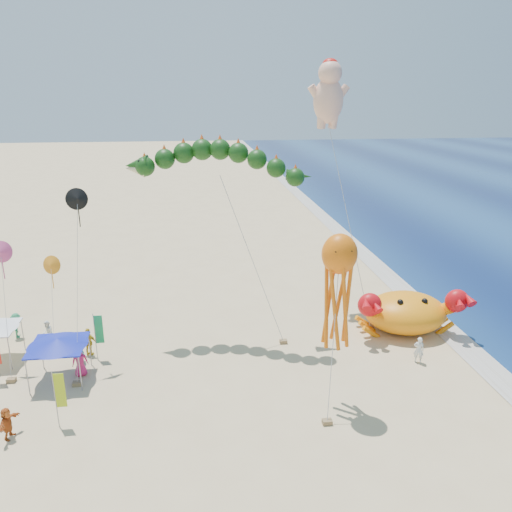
{
  "coord_description": "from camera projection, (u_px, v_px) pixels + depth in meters",
  "views": [
    {
      "loc": [
        -5.75,
        -27.55,
        16.17
      ],
      "look_at": [
        -2.0,
        2.0,
        6.5
      ],
      "focal_mm": 35.0,
      "sensor_mm": 36.0,
      "label": 1
    }
  ],
  "objects": [
    {
      "name": "ground",
      "position": [
        291.0,
        362.0,
        31.68
      ],
      "size": [
        320.0,
        320.0,
        0.0
      ],
      "primitive_type": "plane",
      "color": "#D1B784",
      "rests_on": "ground"
    },
    {
      "name": "foam_strip",
      "position": [
        469.0,
        350.0,
        33.11
      ],
      "size": [
        320.0,
        320.0,
        0.0
      ],
      "primitive_type": "plane",
      "color": "silver",
      "rests_on": "ground"
    },
    {
      "name": "crab_inflatable",
      "position": [
        406.0,
        311.0,
        35.36
      ],
      "size": [
        7.85,
        4.89,
        3.44
      ],
      "color": "orange",
      "rests_on": "ground"
    },
    {
      "name": "dragon_kite",
      "position": [
        217.0,
        167.0,
        31.78
      ],
      "size": [
        11.76,
        4.08,
        13.05
      ],
      "color": "#12380F",
      "rests_on": "ground"
    },
    {
      "name": "cherub_kite",
      "position": [
        329.0,
        92.0,
        36.43
      ],
      "size": [
        3.59,
        7.1,
        18.65
      ],
      "color": "#FFBA9B",
      "rests_on": "ground"
    },
    {
      "name": "octopus_kite",
      "position": [
        338.0,
        283.0,
        25.43
      ],
      "size": [
        1.93,
        2.94,
        9.61
      ],
      "color": "orange",
      "rests_on": "ground"
    },
    {
      "name": "canopy_blue",
      "position": [
        57.0,
        342.0,
        29.0
      ],
      "size": [
        3.42,
        3.42,
        2.71
      ],
      "color": "gray",
      "rests_on": "ground"
    },
    {
      "name": "feather_flags",
      "position": [
        35.0,
        356.0,
        28.29
      ],
      "size": [
        6.28,
        6.8,
        3.2
      ],
      "color": "gray",
      "rests_on": "ground"
    },
    {
      "name": "beachgoers",
      "position": [
        74.0,
        353.0,
        30.9
      ],
      "size": [
        27.09,
        12.65,
        1.89
      ],
      "color": "white",
      "rests_on": "ground"
    },
    {
      "name": "small_kites",
      "position": [
        44.0,
        253.0,
        30.72
      ],
      "size": [
        6.04,
        7.26,
        11.0
      ],
      "color": "#C5417B",
      "rests_on": "ground"
    }
  ]
}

